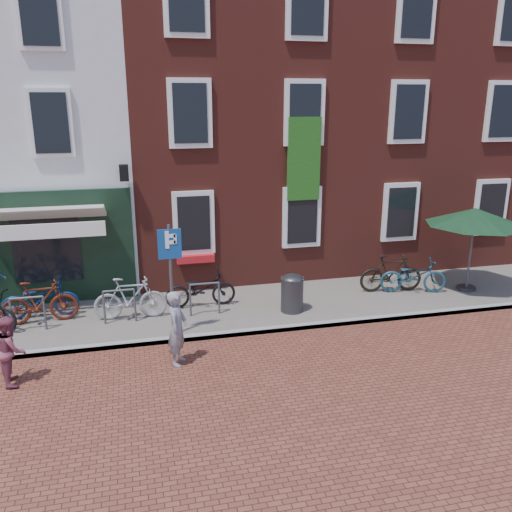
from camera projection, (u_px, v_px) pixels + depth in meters
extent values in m
plane|color=brown|center=(191.00, 341.00, 11.74)|extent=(80.00, 80.00, 0.00)
cube|color=slate|center=(223.00, 310.00, 13.34)|extent=(24.00, 3.00, 0.10)
cube|color=maroon|center=(221.00, 103.00, 17.28)|extent=(6.00, 8.00, 10.00)
cube|color=maroon|center=(390.00, 103.00, 18.62)|extent=(6.00, 8.00, 10.00)
cylinder|color=#38383B|center=(292.00, 295.00, 13.06)|extent=(0.55, 0.55, 0.83)
ellipsoid|color=#38383B|center=(292.00, 277.00, 12.92)|extent=(0.55, 0.55, 0.25)
cylinder|color=#4C4C4F|center=(171.00, 281.00, 11.50)|extent=(0.07, 0.07, 2.52)
cube|color=navy|center=(170.00, 244.00, 11.24)|extent=(0.50, 0.04, 0.65)
cylinder|color=#4C4C4F|center=(466.00, 288.00, 14.64)|extent=(0.50, 0.50, 0.08)
cylinder|color=#4C4C4F|center=(470.00, 252.00, 14.35)|extent=(0.06, 0.06, 2.16)
cone|color=#14361D|center=(475.00, 213.00, 14.04)|extent=(2.57, 2.57, 0.45)
imported|color=gray|center=(177.00, 328.00, 10.57)|extent=(0.54, 0.66, 1.55)
imported|color=#893E4F|center=(11.00, 350.00, 9.89)|extent=(0.61, 0.73, 1.33)
imported|color=#541D0F|center=(40.00, 302.00, 12.34)|extent=(1.74, 0.59, 1.03)
imported|color=navy|center=(40.00, 299.00, 12.67)|extent=(1.78, 0.67, 0.93)
imported|color=#989799|center=(130.00, 298.00, 12.58)|extent=(1.74, 0.57, 1.03)
imported|color=black|center=(201.00, 289.00, 13.34)|extent=(1.77, 0.62, 0.93)
imported|color=black|center=(391.00, 273.00, 14.36)|extent=(1.76, 0.71, 1.03)
imported|color=navy|center=(413.00, 276.00, 14.32)|extent=(1.86, 1.04, 0.93)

